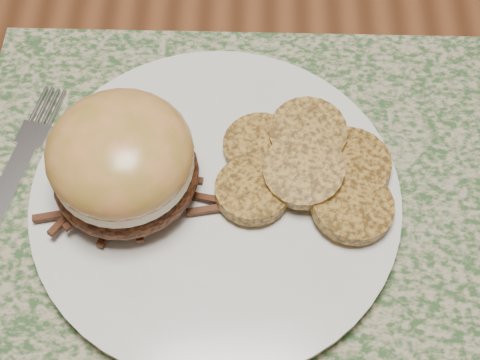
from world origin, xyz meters
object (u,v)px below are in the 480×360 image
pork_sandwich (123,163)px  dining_table (344,154)px  fork (8,187)px  dinner_plate (216,198)px

pork_sandwich → dining_table: bearing=7.5°
dining_table → pork_sandwich: (-0.18, -0.10, 0.14)m
pork_sandwich → fork: size_ratio=0.68×
pork_sandwich → fork: pork_sandwich is taller
pork_sandwich → fork: 0.11m
pork_sandwich → dinner_plate: bearing=-23.0°
dining_table → fork: size_ratio=7.57×
dining_table → dinner_plate: bearing=-138.5°
dinner_plate → pork_sandwich: size_ratio=1.92×
fork → pork_sandwich: bearing=8.3°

